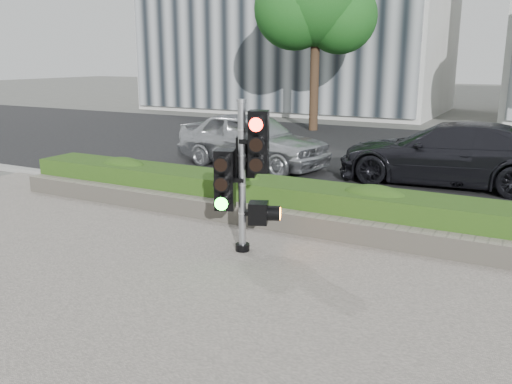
{
  "coord_description": "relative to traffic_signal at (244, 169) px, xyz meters",
  "views": [
    {
      "loc": [
        3.9,
        -6.16,
        2.92
      ],
      "look_at": [
        0.28,
        0.6,
        1.01
      ],
      "focal_mm": 38.0,
      "sensor_mm": 36.0,
      "label": 1
    }
  ],
  "objects": [
    {
      "name": "road",
      "position": [
        -0.02,
        9.28,
        -1.29
      ],
      "size": [
        60.0,
        13.0,
        0.02
      ],
      "primitive_type": "cube",
      "color": "black",
      "rests_on": "ground"
    },
    {
      "name": "car_dark",
      "position": [
        1.97,
        6.19,
        -0.55
      ],
      "size": [
        5.12,
        2.25,
        1.46
      ],
      "primitive_type": "imported",
      "rotation": [
        0.0,
        0.0,
        -1.53
      ],
      "color": "black",
      "rests_on": "road"
    },
    {
      "name": "tree_left",
      "position": [
        -4.54,
        13.84,
        3.74
      ],
      "size": [
        4.61,
        4.03,
        7.34
      ],
      "color": "black",
      "rests_on": "ground"
    },
    {
      "name": "curb",
      "position": [
        -0.02,
        2.43,
        -1.24
      ],
      "size": [
        60.0,
        0.25,
        0.12
      ],
      "primitive_type": "cube",
      "color": "gray",
      "rests_on": "ground"
    },
    {
      "name": "hedge",
      "position": [
        -0.02,
        1.83,
        -0.93
      ],
      "size": [
        12.0,
        1.0,
        0.68
      ],
      "primitive_type": "cube",
      "color": "#4C7524",
      "rests_on": "sidewalk"
    },
    {
      "name": "sidewalk",
      "position": [
        -0.02,
        -3.22,
        -1.29
      ],
      "size": [
        16.0,
        11.0,
        0.03
      ],
      "primitive_type": "cube",
      "color": "#9E9389",
      "rests_on": "ground"
    },
    {
      "name": "stone_wall",
      "position": [
        -0.02,
        1.18,
        -1.1
      ],
      "size": [
        12.0,
        0.32,
        0.34
      ],
      "primitive_type": "cube",
      "color": "gray",
      "rests_on": "sidewalk"
    },
    {
      "name": "ground",
      "position": [
        -0.02,
        -0.72,
        -1.3
      ],
      "size": [
        120.0,
        120.0,
        0.0
      ],
      "primitive_type": "plane",
      "color": "#51514C",
      "rests_on": "ground"
    },
    {
      "name": "car_silver",
      "position": [
        -3.07,
        5.88,
        -0.54
      ],
      "size": [
        4.59,
        2.42,
        1.49
      ],
      "primitive_type": "imported",
      "rotation": [
        0.0,
        0.0,
        1.41
      ],
      "color": "#B3B6BB",
      "rests_on": "road"
    },
    {
      "name": "traffic_signal",
      "position": [
        0.0,
        0.0,
        0.0
      ],
      "size": [
        0.84,
        0.74,
        2.31
      ],
      "rotation": [
        0.0,
        0.0,
        0.37
      ],
      "color": "black",
      "rests_on": "sidewalk"
    }
  ]
}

